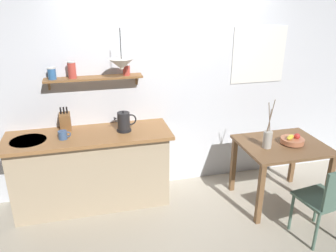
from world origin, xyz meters
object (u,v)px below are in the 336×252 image
Objects in this scene: dining_table at (281,153)px; coffee_mug_by_sink at (63,135)px; knife_block at (65,121)px; electric_kettle at (124,122)px; twig_vase at (268,139)px; pendant_lamp at (122,64)px; fruit_bowl at (292,140)px; dining_chair_near at (327,198)px.

coffee_mug_by_sink reaches higher than dining_table.
knife_block is at bearing 84.29° from coffee_mug_by_sink.
dining_table is 3.28× the size of knife_block.
knife_block reaches higher than coffee_mug_by_sink.
twig_vase is at bearing -17.67° from electric_kettle.
electric_kettle is 0.60× the size of pendant_lamp.
pendant_lamp is (0.67, 0.04, 0.72)m from coffee_mug_by_sink.
fruit_bowl is 1.94m from electric_kettle.
twig_vase is at bearing 112.62° from dining_chair_near.
pendant_lamp reaches higher than dining_chair_near.
fruit_bowl is at bearing -14.31° from knife_block.
dining_table is at bearing -13.42° from pendant_lamp.
knife_block reaches higher than dining_chair_near.
fruit_bowl is 2.11m from pendant_lamp.
pendant_lamp is (0.65, -0.20, 0.66)m from knife_block.
pendant_lamp reaches higher than knife_block.
twig_vase reaches higher than electric_kettle.
coffee_mug_by_sink is at bearing -174.52° from electric_kettle.
twig_vase is 1.62m from electric_kettle.
fruit_bowl is at bearing -9.10° from coffee_mug_by_sink.
twig_vase reaches higher than dining_chair_near.
dining_chair_near is 2.88m from knife_block.
coffee_mug_by_sink is (-0.67, -0.06, -0.06)m from electric_kettle.
knife_block is at bearing 163.00° from pendant_lamp.
twig_vase is (-0.23, -0.04, 0.23)m from dining_table.
coffee_mug_by_sink reaches higher than fruit_bowl.
dining_chair_near is 3.44× the size of electric_kettle.
dining_chair_near is 1.57× the size of twig_vase.
knife_block is 2.18× the size of coffee_mug_by_sink.
dining_table is 0.20m from fruit_bowl.
twig_vase is at bearing -169.64° from dining_table.
electric_kettle reaches higher than coffee_mug_by_sink.
dining_table is 7.15× the size of coffee_mug_by_sink.
fruit_bowl is at bearing -14.12° from electric_kettle.
electric_kettle is 0.67m from knife_block.
dining_table is 0.77m from dining_chair_near.
twig_vase is 4.14× the size of coffee_mug_by_sink.
pendant_lamp reaches higher than electric_kettle.
fruit_bowl reaches higher than dining_chair_near.
dining_table is at bearing 10.36° from twig_vase.
pendant_lamp is at bearing -17.00° from knife_block.
twig_vase reaches higher than fruit_bowl.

